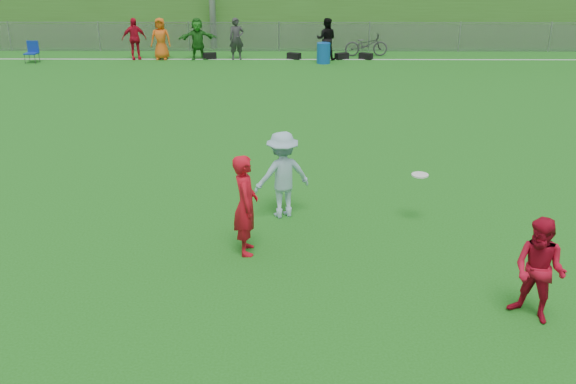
{
  "coord_description": "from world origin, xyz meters",
  "views": [
    {
      "loc": [
        0.63,
        -8.92,
        4.96
      ],
      "look_at": [
        0.56,
        0.5,
        1.13
      ],
      "focal_mm": 40.0,
      "sensor_mm": 36.0,
      "label": 1
    }
  ],
  "objects_px": {
    "player_red_center": "(539,271)",
    "player_blue": "(282,175)",
    "frisbee": "(420,175)",
    "recycling_bin": "(324,53)",
    "bicycle": "(366,45)",
    "player_red_left": "(246,205)"
  },
  "relations": [
    {
      "from": "player_red_left",
      "to": "frisbee",
      "type": "distance_m",
      "value": 3.28
    },
    {
      "from": "player_red_left",
      "to": "player_red_center",
      "type": "xyz_separation_m",
      "value": [
        4.08,
        -1.96,
        -0.1
      ]
    },
    {
      "from": "player_blue",
      "to": "recycling_bin",
      "type": "height_order",
      "value": "player_blue"
    },
    {
      "from": "bicycle",
      "to": "frisbee",
      "type": "bearing_deg",
      "value": 174.44
    },
    {
      "from": "player_blue",
      "to": "recycling_bin",
      "type": "relative_size",
      "value": 2.0
    },
    {
      "from": "player_red_left",
      "to": "player_blue",
      "type": "xyz_separation_m",
      "value": [
        0.57,
        1.48,
        -0.03
      ]
    },
    {
      "from": "player_blue",
      "to": "bicycle",
      "type": "relative_size",
      "value": 0.9
    },
    {
      "from": "player_red_left",
      "to": "player_red_center",
      "type": "distance_m",
      "value": 4.52
    },
    {
      "from": "player_red_left",
      "to": "recycling_bin",
      "type": "bearing_deg",
      "value": -12.71
    },
    {
      "from": "frisbee",
      "to": "bicycle",
      "type": "xyz_separation_m",
      "value": [
        0.85,
        17.0,
        -0.44
      ]
    },
    {
      "from": "player_red_center",
      "to": "frisbee",
      "type": "height_order",
      "value": "player_red_center"
    },
    {
      "from": "player_red_left",
      "to": "player_red_center",
      "type": "relative_size",
      "value": 1.14
    },
    {
      "from": "player_blue",
      "to": "recycling_bin",
      "type": "bearing_deg",
      "value": -117.15
    },
    {
      "from": "player_blue",
      "to": "bicycle",
      "type": "distance_m",
      "value": 17.06
    },
    {
      "from": "player_blue",
      "to": "frisbee",
      "type": "xyz_separation_m",
      "value": [
        2.47,
        -0.27,
        0.11
      ]
    },
    {
      "from": "frisbee",
      "to": "recycling_bin",
      "type": "xyz_separation_m",
      "value": [
        -1.05,
        15.37,
        -0.51
      ]
    },
    {
      "from": "player_blue",
      "to": "recycling_bin",
      "type": "distance_m",
      "value": 15.17
    },
    {
      "from": "frisbee",
      "to": "bicycle",
      "type": "distance_m",
      "value": 17.03
    },
    {
      "from": "player_red_center",
      "to": "player_blue",
      "type": "relative_size",
      "value": 0.92
    },
    {
      "from": "player_red_center",
      "to": "player_blue",
      "type": "xyz_separation_m",
      "value": [
        -3.5,
        3.44,
        0.07
      ]
    },
    {
      "from": "bicycle",
      "to": "player_red_center",
      "type": "bearing_deg",
      "value": 177.82
    },
    {
      "from": "player_red_center",
      "to": "bicycle",
      "type": "height_order",
      "value": "player_red_center"
    }
  ]
}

